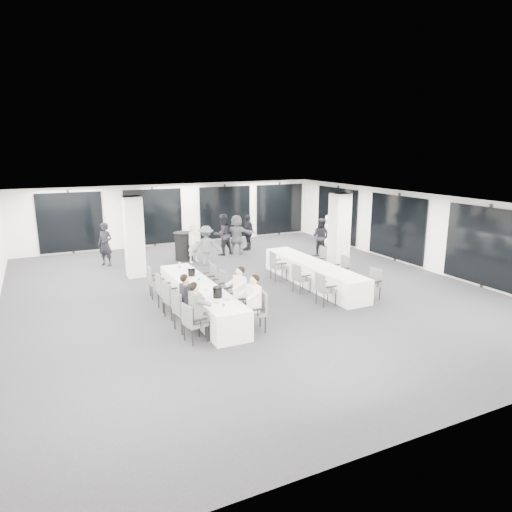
# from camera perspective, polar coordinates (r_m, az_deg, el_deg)

# --- Properties ---
(room) EXTENTS (14.04, 16.04, 2.84)m
(room) POSITION_cam_1_polar(r_m,az_deg,el_deg) (15.45, 0.07, 2.15)
(room) COLOR #25252A
(room) RESTS_ON ground
(column_left) EXTENTS (0.60, 0.60, 2.80)m
(column_left) POSITION_cam_1_polar(r_m,az_deg,el_deg) (16.27, -14.99, 2.31)
(column_left) COLOR silver
(column_left) RESTS_ON floor
(column_right) EXTENTS (0.60, 0.60, 2.80)m
(column_right) POSITION_cam_1_polar(r_m,az_deg,el_deg) (17.04, 10.34, 3.03)
(column_right) COLOR silver
(column_right) RESTS_ON floor
(banquet_table_main) EXTENTS (0.90, 5.00, 0.75)m
(banquet_table_main) POSITION_cam_1_polar(r_m,az_deg,el_deg) (12.65, -7.02, -5.24)
(banquet_table_main) COLOR white
(banquet_table_main) RESTS_ON floor
(banquet_table_side) EXTENTS (0.90, 5.00, 0.75)m
(banquet_table_side) POSITION_cam_1_polar(r_m,az_deg,el_deg) (15.08, 7.10, -2.19)
(banquet_table_side) COLOR white
(banquet_table_side) RESTS_ON floor
(cocktail_table) EXTENTS (0.81, 0.81, 1.12)m
(cocktail_table) POSITION_cam_1_polar(r_m,az_deg,el_deg) (18.44, -9.01, 1.23)
(cocktail_table) COLOR black
(cocktail_table) RESTS_ON floor
(chair_main_left_near) EXTENTS (0.55, 0.58, 0.93)m
(chair_main_left_near) POSITION_cam_1_polar(r_m,az_deg,el_deg) (10.66, -7.98, -7.99)
(chair_main_left_near) COLOR #4B4E52
(chair_main_left_near) RESTS_ON floor
(chair_main_left_second) EXTENTS (0.58, 0.63, 1.02)m
(chair_main_left_second) POSITION_cam_1_polar(r_m,az_deg,el_deg) (11.30, -9.19, -6.49)
(chair_main_left_second) COLOR #4B4E52
(chair_main_left_second) RESTS_ON floor
(chair_main_left_mid) EXTENTS (0.57, 0.60, 0.97)m
(chair_main_left_mid) POSITION_cam_1_polar(r_m,az_deg,el_deg) (12.21, -10.51, -5.18)
(chair_main_left_mid) COLOR #4B4E52
(chair_main_left_mid) RESTS_ON floor
(chair_main_left_fourth) EXTENTS (0.54, 0.60, 1.03)m
(chair_main_left_fourth) POSITION_cam_1_polar(r_m,az_deg,el_deg) (12.83, -11.36, -4.14)
(chair_main_left_fourth) COLOR #4B4E52
(chair_main_left_fourth) RESTS_ON floor
(chair_main_left_far) EXTENTS (0.52, 0.56, 0.95)m
(chair_main_left_far) POSITION_cam_1_polar(r_m,az_deg,el_deg) (13.98, -12.58, -2.95)
(chair_main_left_far) COLOR #4B4E52
(chair_main_left_far) RESTS_ON floor
(chair_main_right_near) EXTENTS (0.57, 0.61, 0.99)m
(chair_main_right_near) POSITION_cam_1_polar(r_m,az_deg,el_deg) (11.19, 0.26, -6.61)
(chair_main_right_near) COLOR #4B4E52
(chair_main_right_near) RESTS_ON floor
(chair_main_right_second) EXTENTS (0.57, 0.61, 0.99)m
(chair_main_right_second) POSITION_cam_1_polar(r_m,az_deg,el_deg) (11.92, -1.53, -5.35)
(chair_main_right_second) COLOR #4B4E52
(chair_main_right_second) RESTS_ON floor
(chair_main_right_mid) EXTENTS (0.49, 0.54, 0.94)m
(chair_main_right_mid) POSITION_cam_1_polar(r_m,az_deg,el_deg) (12.49, -2.76, -4.61)
(chair_main_right_mid) COLOR #4B4E52
(chair_main_right_mid) RESTS_ON floor
(chair_main_right_fourth) EXTENTS (0.44, 0.49, 0.87)m
(chair_main_right_fourth) POSITION_cam_1_polar(r_m,az_deg,el_deg) (13.48, -4.64, -3.47)
(chair_main_right_fourth) COLOR #4B4E52
(chair_main_right_fourth) RESTS_ON floor
(chair_main_right_far) EXTENTS (0.46, 0.51, 0.88)m
(chair_main_right_far) POSITION_cam_1_polar(r_m,az_deg,el_deg) (14.22, -5.84, -2.58)
(chair_main_right_far) COLOR #4B4E52
(chair_main_right_far) RESTS_ON floor
(chair_side_left_near) EXTENTS (0.48, 0.54, 0.94)m
(chair_side_left_near) POSITION_cam_1_polar(r_m,az_deg,el_deg) (13.10, 8.47, -3.90)
(chair_side_left_near) COLOR #4B4E52
(chair_side_left_near) RESTS_ON floor
(chair_side_left_mid) EXTENTS (0.49, 0.53, 0.90)m
(chair_side_left_mid) POSITION_cam_1_polar(r_m,az_deg,el_deg) (14.17, 5.48, -2.58)
(chair_side_left_mid) COLOR #4B4E52
(chair_side_left_mid) RESTS_ON floor
(chair_side_left_far) EXTENTS (0.55, 0.59, 0.98)m
(chair_side_left_far) POSITION_cam_1_polar(r_m,az_deg,el_deg) (15.41, 2.58, -1.04)
(chair_side_left_far) COLOR #4B4E52
(chair_side_left_far) RESTS_ON floor
(chair_side_right_near) EXTENTS (0.55, 0.58, 0.91)m
(chair_side_right_near) POSITION_cam_1_polar(r_m,az_deg,el_deg) (13.98, 14.40, -3.15)
(chair_side_right_near) COLOR #4B4E52
(chair_side_right_near) RESTS_ON floor
(chair_side_right_mid) EXTENTS (0.49, 0.55, 0.96)m
(chair_side_right_mid) POSITION_cam_1_polar(r_m,az_deg,el_deg) (15.15, 10.68, -1.57)
(chair_side_right_mid) COLOR #4B4E52
(chair_side_right_mid) RESTS_ON floor
(chair_side_right_far) EXTENTS (0.59, 0.63, 1.00)m
(chair_side_right_far) POSITION_cam_1_polar(r_m,az_deg,el_deg) (16.20, 7.91, -0.40)
(chair_side_right_far) COLOR #4B4E52
(chair_side_right_far) RESTS_ON floor
(seated_guest_a) EXTENTS (0.50, 0.38, 1.44)m
(seated_guest_a) POSITION_cam_1_polar(r_m,az_deg,el_deg) (10.62, -7.21, -6.41)
(seated_guest_a) COLOR #56585D
(seated_guest_a) RESTS_ON floor
(seated_guest_b) EXTENTS (0.50, 0.38, 1.44)m
(seated_guest_b) POSITION_cam_1_polar(r_m,az_deg,el_deg) (11.28, -8.41, -5.26)
(seated_guest_b) COLOR black
(seated_guest_b) RESTS_ON floor
(seated_guest_c) EXTENTS (0.50, 0.38, 1.44)m
(seated_guest_c) POSITION_cam_1_polar(r_m,az_deg,el_deg) (11.05, -0.56, -5.50)
(seated_guest_c) COLOR white
(seated_guest_c) RESTS_ON floor
(seated_guest_d) EXTENTS (0.50, 0.38, 1.44)m
(seated_guest_d) POSITION_cam_1_polar(r_m,az_deg,el_deg) (11.79, -2.31, -4.30)
(seated_guest_d) COLOR white
(seated_guest_d) RESTS_ON floor
(standing_guest_a) EXTENTS (0.77, 0.69, 1.73)m
(standing_guest_a) POSITION_cam_1_polar(r_m,az_deg,el_deg) (17.96, -7.80, 1.91)
(standing_guest_a) COLOR white
(standing_guest_a) RESTS_ON floor
(standing_guest_b) EXTENTS (1.05, 0.77, 1.96)m
(standing_guest_b) POSITION_cam_1_polar(r_m,az_deg,el_deg) (19.09, -4.19, 3.03)
(standing_guest_b) COLOR black
(standing_guest_b) RESTS_ON floor
(standing_guest_c) EXTENTS (1.23, 0.85, 1.73)m
(standing_guest_c) POSITION_cam_1_polar(r_m,az_deg,el_deg) (17.48, -6.24, 1.63)
(standing_guest_c) COLOR #56585D
(standing_guest_c) RESTS_ON floor
(standing_guest_d) EXTENTS (1.17, 1.14, 1.78)m
(standing_guest_d) POSITION_cam_1_polar(r_m,az_deg,el_deg) (19.98, -0.99, 3.27)
(standing_guest_d) COLOR black
(standing_guest_d) RESTS_ON floor
(standing_guest_e) EXTENTS (0.68, 0.92, 1.71)m
(standing_guest_e) POSITION_cam_1_polar(r_m,az_deg,el_deg) (20.63, 9.08, 3.32)
(standing_guest_e) COLOR white
(standing_guest_e) RESTS_ON floor
(standing_guest_f) EXTENTS (1.82, 1.55, 1.90)m
(standing_guest_f) POSITION_cam_1_polar(r_m,az_deg,el_deg) (19.21, -2.43, 3.03)
(standing_guest_f) COLOR #56585D
(standing_guest_f) RESTS_ON floor
(standing_guest_g) EXTENTS (0.87, 0.87, 1.87)m
(standing_guest_g) POSITION_cam_1_polar(r_m,az_deg,el_deg) (18.20, -18.35, 1.73)
(standing_guest_g) COLOR black
(standing_guest_g) RESTS_ON floor
(standing_guest_h) EXTENTS (0.86, 1.00, 1.78)m
(standing_guest_h) POSITION_cam_1_polar(r_m,az_deg,el_deg) (19.19, 8.11, 2.70)
(standing_guest_h) COLOR black
(standing_guest_h) RESTS_ON floor
(ice_bucket_near) EXTENTS (0.24, 0.24, 0.27)m
(ice_bucket_near) POSITION_cam_1_polar(r_m,az_deg,el_deg) (11.43, -4.84, -4.53)
(ice_bucket_near) COLOR black
(ice_bucket_near) RESTS_ON banquet_table_main
(ice_bucket_far) EXTENTS (0.22, 0.22, 0.25)m
(ice_bucket_far) POSITION_cam_1_polar(r_m,az_deg,el_deg) (13.42, -8.07, -1.95)
(ice_bucket_far) COLOR black
(ice_bucket_far) RESTS_ON banquet_table_main
(water_bottle_a) EXTENTS (0.07, 0.07, 0.22)m
(water_bottle_a) POSITION_cam_1_polar(r_m,az_deg,el_deg) (10.65, -4.06, -6.00)
(water_bottle_a) COLOR silver
(water_bottle_a) RESTS_ON banquet_table_main
(water_bottle_b) EXTENTS (0.07, 0.07, 0.22)m
(water_bottle_b) POSITION_cam_1_polar(r_m,az_deg,el_deg) (12.78, -7.17, -2.78)
(water_bottle_b) COLOR silver
(water_bottle_b) RESTS_ON banquet_table_main
(water_bottle_c) EXTENTS (0.07, 0.07, 0.23)m
(water_bottle_c) POSITION_cam_1_polar(r_m,az_deg,el_deg) (14.16, -9.53, -1.24)
(water_bottle_c) COLOR silver
(water_bottle_c) RESTS_ON banquet_table_main
(plate_a) EXTENTS (0.19, 0.19, 0.03)m
(plate_a) POSITION_cam_1_polar(r_m,az_deg,el_deg) (11.03, -4.91, -5.87)
(plate_a) COLOR white
(plate_a) RESTS_ON banquet_table_main
(plate_b) EXTENTS (0.21, 0.21, 0.03)m
(plate_b) POSITION_cam_1_polar(r_m,az_deg,el_deg) (11.22, -3.63, -5.52)
(plate_b) COLOR white
(plate_b) RESTS_ON banquet_table_main
(plate_c) EXTENTS (0.21, 0.21, 0.03)m
(plate_c) POSITION_cam_1_polar(r_m,az_deg,el_deg) (12.05, -6.29, -4.23)
(plate_c) COLOR white
(plate_c) RESTS_ON banquet_table_main
(wine_glass) EXTENTS (0.07, 0.07, 0.18)m
(wine_glass) POSITION_cam_1_polar(r_m,az_deg,el_deg) (10.61, -2.32, -5.90)
(wine_glass) COLOR silver
(wine_glass) RESTS_ON banquet_table_main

